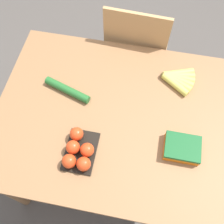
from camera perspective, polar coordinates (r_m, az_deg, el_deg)
The scene contains 7 objects.
ground_plane at distance 2.06m, azimuth -0.00°, elevation -10.20°, with size 12.00×12.00×0.00m, color #4C4742.
dining_table at distance 1.44m, azimuth -0.00°, elevation -2.44°, with size 1.21×0.96×0.76m.
chair at distance 1.92m, azimuth 5.16°, elevation 12.53°, with size 0.44×0.42×0.97m.
banana_bunch at distance 1.48m, azimuth 14.03°, elevation 6.99°, with size 0.19×0.19×0.04m.
tomato_pack at distance 1.25m, azimuth -7.33°, elevation -8.42°, with size 0.15×0.21×0.08m.
carrot_bag at distance 1.29m, azimuth 15.06°, elevation -7.52°, with size 0.17×0.13×0.05m.
cucumber_near at distance 1.42m, azimuth -9.70°, elevation 4.77°, with size 0.26×0.12×0.04m.
Camera 1 is at (0.12, -0.60, 1.97)m, focal length 42.00 mm.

